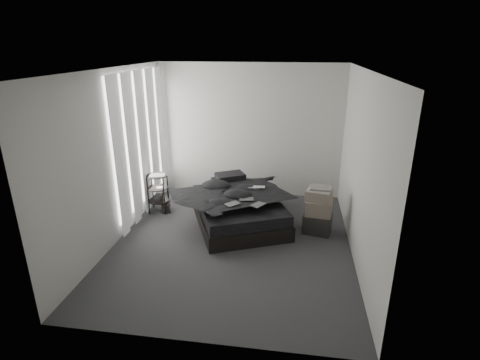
# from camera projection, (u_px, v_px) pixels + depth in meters

# --- Properties ---
(floor) EXTENTS (3.60, 4.20, 0.01)m
(floor) POSITION_uv_depth(u_px,v_px,m) (233.00, 242.00, 5.84)
(floor) COLOR #323335
(floor) RESTS_ON ground
(ceiling) EXTENTS (3.60, 4.20, 0.01)m
(ceiling) POSITION_uv_depth(u_px,v_px,m) (231.00, 69.00, 4.95)
(ceiling) COLOR white
(ceiling) RESTS_ON ground
(wall_back) EXTENTS (3.60, 0.01, 2.60)m
(wall_back) POSITION_uv_depth(u_px,v_px,m) (250.00, 131.00, 7.34)
(wall_back) COLOR beige
(wall_back) RESTS_ON ground
(wall_front) EXTENTS (3.60, 0.01, 2.60)m
(wall_front) POSITION_uv_depth(u_px,v_px,m) (194.00, 231.00, 3.44)
(wall_front) COLOR beige
(wall_front) RESTS_ON ground
(wall_left) EXTENTS (0.01, 4.20, 2.60)m
(wall_left) POSITION_uv_depth(u_px,v_px,m) (114.00, 158.00, 5.64)
(wall_left) COLOR beige
(wall_left) RESTS_ON ground
(wall_right) EXTENTS (0.01, 4.20, 2.60)m
(wall_right) POSITION_uv_depth(u_px,v_px,m) (361.00, 169.00, 5.15)
(wall_right) COLOR beige
(wall_right) RESTS_ON ground
(window_left) EXTENTS (0.02, 2.00, 2.30)m
(window_left) POSITION_uv_depth(u_px,v_px,m) (139.00, 140.00, 6.46)
(window_left) COLOR white
(window_left) RESTS_ON wall_left
(curtain_left) EXTENTS (0.06, 2.12, 2.48)m
(curtain_left) POSITION_uv_depth(u_px,v_px,m) (142.00, 144.00, 6.47)
(curtain_left) COLOR white
(curtain_left) RESTS_ON wall_left
(bed) EXTENTS (1.95, 2.18, 0.24)m
(bed) POSITION_uv_depth(u_px,v_px,m) (238.00, 216.00, 6.45)
(bed) COLOR black
(bed) RESTS_ON floor
(mattress) EXTENTS (1.88, 2.11, 0.19)m
(mattress) POSITION_uv_depth(u_px,v_px,m) (238.00, 205.00, 6.37)
(mattress) COLOR black
(mattress) RESTS_ON bed
(duvet) EXTENTS (1.82, 1.93, 0.21)m
(duvet) POSITION_uv_depth(u_px,v_px,m) (239.00, 195.00, 6.26)
(duvet) COLOR black
(duvet) RESTS_ON mattress
(pillow_lower) EXTENTS (0.64, 0.55, 0.12)m
(pillow_lower) POSITION_uv_depth(u_px,v_px,m) (227.00, 182.00, 6.94)
(pillow_lower) COLOR black
(pillow_lower) RESTS_ON mattress
(pillow_upper) EXTENTS (0.61, 0.55, 0.11)m
(pillow_upper) POSITION_uv_depth(u_px,v_px,m) (230.00, 176.00, 6.90)
(pillow_upper) COLOR black
(pillow_upper) RESTS_ON pillow_lower
(laptop) EXTENTS (0.30, 0.21, 0.02)m
(laptop) POSITION_uv_depth(u_px,v_px,m) (257.00, 185.00, 6.38)
(laptop) COLOR silver
(laptop) RESTS_ON duvet
(comic_a) EXTENTS (0.26, 0.26, 0.01)m
(comic_a) POSITION_uv_depth(u_px,v_px,m) (232.00, 200.00, 5.78)
(comic_a) COLOR black
(comic_a) RESTS_ON duvet
(comic_b) EXTENTS (0.25, 0.19, 0.01)m
(comic_b) POSITION_uv_depth(u_px,v_px,m) (246.00, 195.00, 5.96)
(comic_b) COLOR black
(comic_b) RESTS_ON duvet
(comic_c) EXTENTS (0.25, 0.27, 0.01)m
(comic_c) POSITION_uv_depth(u_px,v_px,m) (258.00, 200.00, 5.75)
(comic_c) COLOR black
(comic_c) RESTS_ON duvet
(side_stand) EXTENTS (0.41, 0.41, 0.70)m
(side_stand) POSITION_uv_depth(u_px,v_px,m) (158.00, 193.00, 6.82)
(side_stand) COLOR black
(side_stand) RESTS_ON floor
(papers) EXTENTS (0.31, 0.26, 0.01)m
(papers) POSITION_uv_depth(u_px,v_px,m) (157.00, 175.00, 6.69)
(papers) COLOR white
(papers) RESTS_ON side_stand
(floor_books) EXTENTS (0.23, 0.26, 0.15)m
(floor_books) POSITION_uv_depth(u_px,v_px,m) (166.00, 207.00, 6.90)
(floor_books) COLOR black
(floor_books) RESTS_ON floor
(box_lower) EXTENTS (0.50, 0.42, 0.32)m
(box_lower) POSITION_uv_depth(u_px,v_px,m) (317.00, 223.00, 6.11)
(box_lower) COLOR black
(box_lower) RESTS_ON floor
(box_mid) EXTENTS (0.45, 0.37, 0.25)m
(box_mid) POSITION_uv_depth(u_px,v_px,m) (319.00, 208.00, 6.00)
(box_mid) COLOR #6B5F54
(box_mid) RESTS_ON box_lower
(box_upper) EXTENTS (0.46, 0.40, 0.17)m
(box_upper) POSITION_uv_depth(u_px,v_px,m) (319.00, 195.00, 5.94)
(box_upper) COLOR #6B5F54
(box_upper) RESTS_ON box_mid
(art_book_white) EXTENTS (0.38, 0.33, 0.03)m
(art_book_white) POSITION_uv_depth(u_px,v_px,m) (320.00, 189.00, 5.91)
(art_book_white) COLOR silver
(art_book_white) RESTS_ON box_upper
(art_book_snake) EXTENTS (0.35, 0.29, 0.03)m
(art_book_snake) POSITION_uv_depth(u_px,v_px,m) (321.00, 188.00, 5.88)
(art_book_snake) COLOR silver
(art_book_snake) RESTS_ON art_book_white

